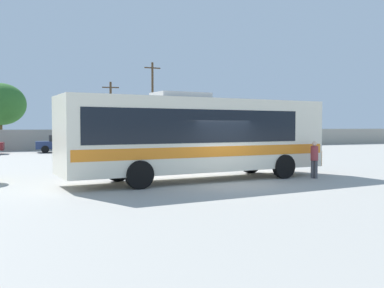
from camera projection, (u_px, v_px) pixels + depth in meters
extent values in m
plane|color=#A3A099|center=(150.00, 164.00, 25.90)|extent=(300.00, 300.00, 0.00)
cube|color=#9E998C|center=(94.00, 139.00, 42.42)|extent=(80.00, 0.30, 1.97)
cube|color=silver|center=(199.00, 135.00, 17.98)|extent=(11.63, 3.51, 2.95)
cube|color=black|center=(187.00, 126.00, 17.69)|extent=(9.58, 3.37, 1.30)
cube|color=orange|center=(199.00, 150.00, 18.00)|extent=(11.41, 3.52, 0.41)
cube|color=#19212D|center=(303.00, 123.00, 20.68)|extent=(0.23, 2.29, 1.54)
cube|color=orange|center=(302.00, 157.00, 20.75)|extent=(0.27, 2.50, 0.71)
cube|color=#B2B2B2|center=(181.00, 96.00, 17.50)|extent=(2.31, 1.58, 0.24)
cylinder|color=black|center=(250.00, 162.00, 20.79)|extent=(1.06, 0.39, 1.04)
cylinder|color=black|center=(284.00, 166.00, 18.64)|extent=(1.06, 0.39, 1.04)
cylinder|color=black|center=(118.00, 169.00, 17.62)|extent=(1.06, 0.39, 1.04)
cylinder|color=black|center=(139.00, 175.00, 15.46)|extent=(1.06, 0.39, 1.04)
cylinder|color=#4C4C51|center=(312.00, 169.00, 18.70)|extent=(0.15, 0.15, 0.79)
cylinder|color=#4C4C51|center=(316.00, 169.00, 18.63)|extent=(0.15, 0.15, 0.79)
cylinder|color=#99383D|center=(314.00, 153.00, 18.64)|extent=(0.46, 0.46, 0.62)
sphere|color=beige|center=(314.00, 144.00, 18.62)|extent=(0.21, 0.21, 0.21)
cube|color=navy|center=(60.00, 145.00, 37.67)|extent=(4.15, 2.03, 0.66)
cube|color=black|center=(62.00, 138.00, 37.72)|extent=(2.32, 1.78, 0.54)
cylinder|color=black|center=(45.00, 149.00, 36.43)|extent=(0.65, 0.26, 0.64)
cylinder|color=black|center=(45.00, 148.00, 38.08)|extent=(0.65, 0.26, 0.64)
cylinder|color=black|center=(76.00, 149.00, 37.29)|extent=(0.65, 0.26, 0.64)
cylinder|color=black|center=(74.00, 148.00, 38.95)|extent=(0.65, 0.26, 0.64)
cube|color=black|center=(134.00, 144.00, 40.41)|extent=(4.37, 2.06, 0.64)
cube|color=black|center=(136.00, 138.00, 40.48)|extent=(2.44, 1.80, 0.52)
cylinder|color=black|center=(123.00, 148.00, 39.04)|extent=(0.65, 0.26, 0.64)
cylinder|color=black|center=(117.00, 147.00, 40.61)|extent=(0.65, 0.26, 0.64)
cylinder|color=black|center=(150.00, 147.00, 40.24)|extent=(0.65, 0.26, 0.64)
cylinder|color=black|center=(143.00, 146.00, 41.81)|extent=(0.65, 0.26, 0.64)
cylinder|color=#4C3823|center=(153.00, 105.00, 47.08)|extent=(0.24, 0.24, 9.28)
cube|color=#473321|center=(152.00, 68.00, 46.91)|extent=(1.80, 0.15, 0.12)
cylinder|color=#4C3823|center=(111.00, 115.00, 46.46)|extent=(0.24, 0.24, 7.09)
cube|color=#473321|center=(111.00, 87.00, 46.34)|extent=(1.79, 0.43, 0.12)
cylinder|color=brown|center=(1.00, 135.00, 44.79)|extent=(0.32, 0.32, 2.79)
ellipsoid|color=#2D6628|center=(0.00, 104.00, 44.66)|extent=(5.16, 5.16, 4.39)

